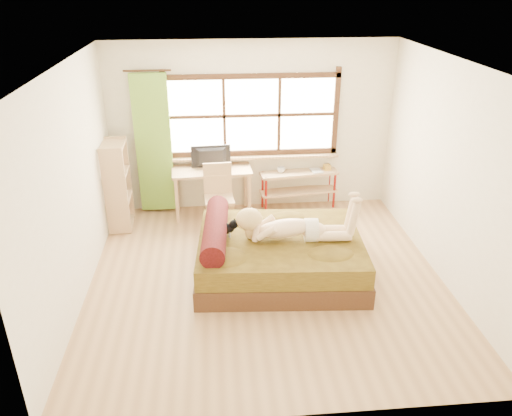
{
  "coord_description": "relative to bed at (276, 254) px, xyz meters",
  "views": [
    {
      "loc": [
        -0.62,
        -5.44,
        3.6
      ],
      "look_at": [
        -0.12,
        0.2,
        0.91
      ],
      "focal_mm": 35.0,
      "sensor_mm": 36.0,
      "label": 1
    }
  ],
  "objects": [
    {
      "name": "floor",
      "position": [
        -0.13,
        -0.1,
        -0.29
      ],
      "size": [
        4.5,
        4.5,
        0.0
      ],
      "primitive_type": "plane",
      "color": "#9E754C",
      "rests_on": "ground"
    },
    {
      "name": "ceiling",
      "position": [
        -0.13,
        -0.1,
        2.41
      ],
      "size": [
        4.5,
        4.5,
        0.0
      ],
      "primitive_type": "plane",
      "rotation": [
        3.14,
        0.0,
        0.0
      ],
      "color": "white",
      "rests_on": "wall_back"
    },
    {
      "name": "wall_back",
      "position": [
        -0.13,
        2.15,
        1.06
      ],
      "size": [
        4.5,
        0.0,
        4.5
      ],
      "primitive_type": "plane",
      "rotation": [
        1.57,
        0.0,
        0.0
      ],
      "color": "silver",
      "rests_on": "floor"
    },
    {
      "name": "wall_front",
      "position": [
        -0.13,
        -2.35,
        1.06
      ],
      "size": [
        4.5,
        0.0,
        4.5
      ],
      "primitive_type": "plane",
      "rotation": [
        -1.57,
        0.0,
        0.0
      ],
      "color": "silver",
      "rests_on": "floor"
    },
    {
      "name": "wall_left",
      "position": [
        -2.38,
        -0.1,
        1.06
      ],
      "size": [
        0.0,
        4.5,
        4.5
      ],
      "primitive_type": "plane",
      "rotation": [
        1.57,
        0.0,
        1.57
      ],
      "color": "silver",
      "rests_on": "floor"
    },
    {
      "name": "wall_right",
      "position": [
        2.12,
        -0.1,
        1.06
      ],
      "size": [
        0.0,
        4.5,
        4.5
      ],
      "primitive_type": "plane",
      "rotation": [
        1.57,
        0.0,
        -1.57
      ],
      "color": "silver",
      "rests_on": "floor"
    },
    {
      "name": "window",
      "position": [
        -0.13,
        2.11,
        1.22
      ],
      "size": [
        2.8,
        0.16,
        1.46
      ],
      "color": "#FFEDBF",
      "rests_on": "wall_back"
    },
    {
      "name": "curtain",
      "position": [
        -1.68,
        2.03,
        0.86
      ],
      "size": [
        0.55,
        0.1,
        2.2
      ],
      "primitive_type": "cube",
      "color": "#5E8F27",
      "rests_on": "wall_back"
    },
    {
      "name": "bed",
      "position": [
        0.0,
        0.0,
        0.0
      ],
      "size": [
        2.22,
        1.82,
        0.8
      ],
      "rotation": [
        0.0,
        0.0,
        -0.07
      ],
      "color": "#331A0F",
      "rests_on": "floor"
    },
    {
      "name": "woman",
      "position": [
        0.2,
        -0.05,
        0.56
      ],
      "size": [
        1.5,
        0.52,
        0.63
      ],
      "primitive_type": null,
      "rotation": [
        0.0,
        0.0,
        -0.07
      ],
      "color": "beige",
      "rests_on": "bed"
    },
    {
      "name": "kitten",
      "position": [
        -0.67,
        0.1,
        0.37
      ],
      "size": [
        0.32,
        0.15,
        0.25
      ],
      "primitive_type": null,
      "rotation": [
        0.0,
        0.0,
        -0.07
      ],
      "color": "black",
      "rests_on": "bed"
    },
    {
      "name": "desk",
      "position": [
        -0.8,
        1.85,
        0.39
      ],
      "size": [
        1.28,
        0.65,
        0.78
      ],
      "rotation": [
        0.0,
        0.0,
        0.06
      ],
      "color": "tan",
      "rests_on": "floor"
    },
    {
      "name": "monitor",
      "position": [
        -0.8,
        1.9,
        0.67
      ],
      "size": [
        0.62,
        0.12,
        0.36
      ],
      "primitive_type": "imported",
      "rotation": [
        0.0,
        0.0,
        3.2
      ],
      "color": "black",
      "rests_on": "desk"
    },
    {
      "name": "chair",
      "position": [
        -0.7,
        1.48,
        0.26
      ],
      "size": [
        0.46,
        0.46,
        0.97
      ],
      "rotation": [
        0.0,
        0.0,
        0.06
      ],
      "color": "tan",
      "rests_on": "floor"
    },
    {
      "name": "pipe_shelf",
      "position": [
        0.64,
        1.97,
        0.18
      ],
      "size": [
        1.3,
        0.47,
        0.72
      ],
      "rotation": [
        0.0,
        0.0,
        0.12
      ],
      "color": "tan",
      "rests_on": "floor"
    },
    {
      "name": "cup",
      "position": [
        0.33,
        1.97,
        0.4
      ],
      "size": [
        0.13,
        0.13,
        0.09
      ],
      "primitive_type": "imported",
      "rotation": [
        0.0,
        0.0,
        0.12
      ],
      "color": "gray",
      "rests_on": "pipe_shelf"
    },
    {
      "name": "book",
      "position": [
        0.83,
        1.97,
        0.36
      ],
      "size": [
        0.2,
        0.25,
        0.02
      ],
      "primitive_type": "imported",
      "rotation": [
        0.0,
        0.0,
        0.12
      ],
      "color": "gray",
      "rests_on": "pipe_shelf"
    },
    {
      "name": "bookshelf",
      "position": [
        -2.21,
        1.54,
        0.4
      ],
      "size": [
        0.36,
        0.6,
        1.35
      ],
      "rotation": [
        0.0,
        0.0,
        0.04
      ],
      "color": "tan",
      "rests_on": "floor"
    }
  ]
}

